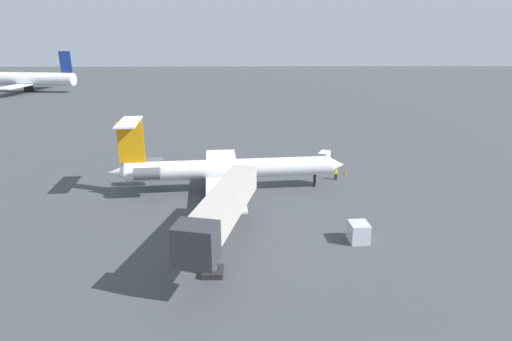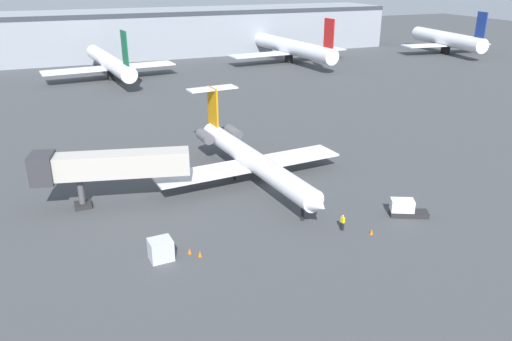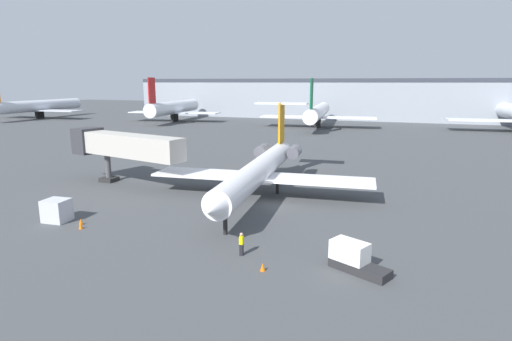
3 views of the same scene
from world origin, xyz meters
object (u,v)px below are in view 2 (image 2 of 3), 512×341
(parked_airliner_east_end, at_px, (447,39))
(cargo_container_uld, at_px, (161,250))
(traffic_cone_near, at_px, (371,232))
(ground_crew_marshaller, at_px, (343,222))
(parked_airliner_centre, at_px, (109,63))
(baggage_tug_lead, at_px, (405,209))
(traffic_cone_far, at_px, (200,254))
(regional_jet, at_px, (249,157))
(jet_bridge, at_px, (102,166))
(traffic_cone_mid, at_px, (190,251))
(parked_airliner_east_mid, at_px, (289,47))

(parked_airliner_east_end, bearing_deg, cargo_container_uld, -141.33)
(traffic_cone_near, bearing_deg, ground_crew_marshaller, 140.17)
(traffic_cone_near, xyz_separation_m, parked_airliner_centre, (-14.38, 88.06, 3.82))
(baggage_tug_lead, height_order, parked_airliner_east_end, parked_airliner_east_end)
(traffic_cone_far, bearing_deg, cargo_container_uld, 165.30)
(regional_jet, height_order, traffic_cone_far, regional_jet)
(cargo_container_uld, distance_m, traffic_cone_near, 20.72)
(baggage_tug_lead, bearing_deg, parked_airliner_centre, 103.09)
(ground_crew_marshaller, distance_m, traffic_cone_far, 14.83)
(traffic_cone_near, distance_m, parked_airliner_centre, 89.31)
(regional_jet, height_order, cargo_container_uld, regional_jet)
(jet_bridge, bearing_deg, traffic_cone_mid, -66.19)
(regional_jet, bearing_deg, ground_crew_marshaller, -75.91)
(jet_bridge, height_order, parked_airliner_east_end, parked_airliner_east_end)
(traffic_cone_mid, distance_m, parked_airliner_east_mid, 105.37)
(traffic_cone_near, height_order, parked_airliner_east_mid, parked_airliner_east_mid)
(parked_airliner_centre, bearing_deg, traffic_cone_mid, -92.31)
(ground_crew_marshaller, distance_m, baggage_tug_lead, 7.86)
(parked_airliner_east_mid, bearing_deg, parked_airliner_east_end, -4.48)
(baggage_tug_lead, xyz_separation_m, traffic_cone_near, (-5.61, -2.12, -0.56))
(traffic_cone_far, bearing_deg, traffic_cone_near, -7.81)
(jet_bridge, height_order, ground_crew_marshaller, jet_bridge)
(cargo_container_uld, height_order, traffic_cone_far, cargo_container_uld)
(regional_jet, xyz_separation_m, traffic_cone_far, (-10.85, -15.32, -2.80))
(parked_airliner_east_end, bearing_deg, baggage_tug_lead, -133.13)
(traffic_cone_mid, bearing_deg, parked_airliner_east_end, 39.37)
(traffic_cone_mid, bearing_deg, baggage_tug_lead, -2.63)
(cargo_container_uld, xyz_separation_m, parked_airliner_east_end, (108.23, 86.60, 3.44))
(jet_bridge, relative_size, cargo_container_uld, 7.78)
(baggage_tug_lead, relative_size, parked_airliner_east_end, 0.13)
(jet_bridge, height_order, cargo_container_uld, jet_bridge)
(traffic_cone_near, bearing_deg, parked_airliner_centre, 99.28)
(parked_airliner_east_mid, bearing_deg, parked_airliner_centre, -173.30)
(traffic_cone_far, distance_m, parked_airliner_east_mid, 105.73)
(parked_airliner_east_end, bearing_deg, parked_airliner_centre, -179.00)
(baggage_tug_lead, distance_m, traffic_cone_near, 6.02)
(cargo_container_uld, xyz_separation_m, traffic_cone_far, (3.40, -0.89, -0.72))
(parked_airliner_east_mid, bearing_deg, regional_jet, -118.74)
(traffic_cone_far, bearing_deg, traffic_cone_mid, 131.37)
(regional_jet, bearing_deg, cargo_container_uld, -134.64)
(traffic_cone_near, relative_size, traffic_cone_far, 1.00)
(jet_bridge, bearing_deg, parked_airliner_east_mid, 52.44)
(baggage_tug_lead, relative_size, traffic_cone_mid, 7.66)
(baggage_tug_lead, bearing_deg, ground_crew_marshaller, -178.25)
(cargo_container_uld, bearing_deg, ground_crew_marshaller, -4.26)
(parked_airliner_east_end, bearing_deg, traffic_cone_mid, -140.63)
(cargo_container_uld, height_order, traffic_cone_mid, cargo_container_uld)
(regional_jet, relative_size, traffic_cone_far, 56.03)
(cargo_container_uld, xyz_separation_m, traffic_cone_mid, (2.65, -0.04, -0.72))
(jet_bridge, distance_m, cargo_container_uld, 14.39)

